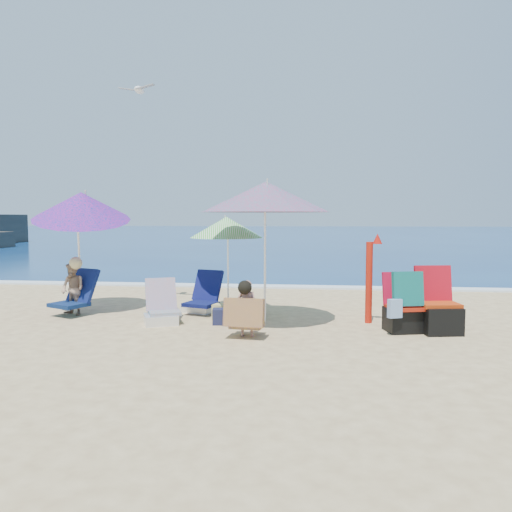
# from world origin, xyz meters

# --- Properties ---
(ground) EXTENTS (120.00, 120.00, 0.00)m
(ground) POSITION_xyz_m (0.00, 0.00, 0.00)
(ground) COLOR #D8BC84
(ground) RESTS_ON ground
(sea) EXTENTS (120.00, 80.00, 0.12)m
(sea) POSITION_xyz_m (0.00, 45.00, -0.05)
(sea) COLOR navy
(sea) RESTS_ON ground
(foam) EXTENTS (120.00, 0.50, 0.04)m
(foam) POSITION_xyz_m (0.00, 5.10, 0.02)
(foam) COLOR white
(foam) RESTS_ON ground
(umbrella_turquoise) EXTENTS (2.48, 2.48, 2.34)m
(umbrella_turquoise) POSITION_xyz_m (-0.12, 0.81, 2.06)
(umbrella_turquoise) COLOR white
(umbrella_turquoise) RESTS_ON ground
(umbrella_striped) EXTENTS (1.58, 1.58, 1.77)m
(umbrella_striped) POSITION_xyz_m (-0.94, 1.87, 1.55)
(umbrella_striped) COLOR white
(umbrella_striped) RESTS_ON ground
(umbrella_blue) EXTENTS (2.29, 2.32, 2.37)m
(umbrella_blue) POSITION_xyz_m (-3.54, 1.52, 1.94)
(umbrella_blue) COLOR white
(umbrella_blue) RESTS_ON ground
(furled_umbrella) EXTENTS (0.29, 0.22, 1.47)m
(furled_umbrella) POSITION_xyz_m (1.57, 1.13, 0.81)
(furled_umbrella) COLOR #B21C0C
(furled_umbrella) RESTS_ON ground
(chair_navy) EXTENTS (0.76, 0.92, 0.75)m
(chair_navy) POSITION_xyz_m (-1.39, 1.76, 0.20)
(chair_navy) COLOR #0C1246
(chair_navy) RESTS_ON ground
(chair_rainbow) EXTENTS (0.73, 0.81, 0.72)m
(chair_rainbow) POSITION_xyz_m (-1.83, 0.74, 0.19)
(chair_rainbow) COLOR #C56E45
(chair_rainbow) RESTS_ON ground
(camp_chair_left) EXTENTS (0.65, 0.68, 0.99)m
(camp_chair_left) POSITION_xyz_m (2.52, 0.56, 0.30)
(camp_chair_left) COLOR #AF330C
(camp_chair_left) RESTS_ON ground
(camp_chair_right) EXTENTS (0.63, 0.70, 0.94)m
(camp_chair_right) POSITION_xyz_m (1.99, 0.53, 0.34)
(camp_chair_right) COLOR #A31D0B
(camp_chair_right) RESTS_ON ground
(person_center) EXTENTS (0.59, 0.55, 0.84)m
(person_center) POSITION_xyz_m (-0.33, -0.08, 0.41)
(person_center) COLOR #A97465
(person_center) RESTS_ON ground
(person_left) EXTENTS (0.83, 0.88, 1.04)m
(person_left) POSITION_xyz_m (-3.58, 1.24, 0.47)
(person_left) COLOR tan
(person_left) RESTS_ON ground
(bag_navy_a) EXTENTS (0.35, 0.27, 0.25)m
(bag_navy_a) POSITION_xyz_m (-0.82, 0.78, 0.13)
(bag_navy_a) COLOR #1B1E3B
(bag_navy_a) RESTS_ON ground
(bag_black_a) EXTENTS (0.34, 0.27, 0.23)m
(bag_black_a) POSITION_xyz_m (-0.41, 1.56, 0.12)
(bag_black_a) COLOR black
(bag_black_a) RESTS_ON ground
(bag_tan) EXTENTS (0.36, 0.29, 0.27)m
(bag_tan) POSITION_xyz_m (-0.88, 1.09, 0.13)
(bag_tan) COLOR tan
(bag_tan) RESTS_ON ground
(seagull) EXTENTS (0.76, 0.43, 0.13)m
(seagull) POSITION_xyz_m (-2.65, 2.17, 4.13)
(seagull) COLOR white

